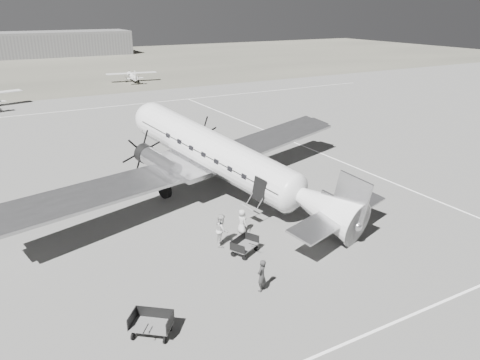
% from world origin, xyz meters
% --- Properties ---
extents(ground, '(260.00, 260.00, 0.00)m').
position_xyz_m(ground, '(0.00, 0.00, 0.00)').
color(ground, slate).
rests_on(ground, ground).
extents(taxi_line_near, '(60.00, 0.15, 0.01)m').
position_xyz_m(taxi_line_near, '(0.00, -14.00, 0.01)').
color(taxi_line_near, white).
rests_on(taxi_line_near, ground).
extents(taxi_line_right, '(0.15, 80.00, 0.01)m').
position_xyz_m(taxi_line_right, '(12.00, 0.00, 0.01)').
color(taxi_line_right, white).
rests_on(taxi_line_right, ground).
extents(taxi_line_horizon, '(90.00, 0.15, 0.01)m').
position_xyz_m(taxi_line_horizon, '(0.00, 40.00, 0.01)').
color(taxi_line_horizon, white).
rests_on(taxi_line_horizon, ground).
extents(grass_infield, '(260.00, 90.00, 0.01)m').
position_xyz_m(grass_infield, '(0.00, 95.00, 0.00)').
color(grass_infield, '#666456').
rests_on(grass_infield, ground).
extents(hangar_main, '(42.00, 14.00, 6.60)m').
position_xyz_m(hangar_main, '(5.00, 120.00, 3.30)').
color(hangar_main, '#5E5E5E').
rests_on(hangar_main, ground).
extents(dc3_airliner, '(36.57, 30.56, 5.96)m').
position_xyz_m(dc3_airliner, '(-1.25, 2.14, 2.98)').
color(dc3_airliner, '#B6B6B8').
rests_on(dc3_airliner, ground).
extents(light_plane_right, '(10.17, 8.67, 1.92)m').
position_xyz_m(light_plane_right, '(9.67, 60.66, 0.96)').
color(light_plane_right, silver).
rests_on(light_plane_right, ground).
extents(baggage_cart_near, '(2.03, 1.82, 0.94)m').
position_xyz_m(baggage_cart_near, '(-4.01, -5.34, 0.47)').
color(baggage_cart_near, '#5C5C5C').
rests_on(baggage_cart_near, ground).
extents(baggage_cart_far, '(2.24, 2.16, 1.04)m').
position_xyz_m(baggage_cart_far, '(-10.98, -9.51, 0.52)').
color(baggage_cart_far, '#5C5C5C').
rests_on(baggage_cart_far, ground).
extents(ground_crew, '(0.74, 0.67, 1.69)m').
position_xyz_m(ground_crew, '(-5.11, -8.94, 0.85)').
color(ground_crew, '#2E2E2E').
rests_on(ground_crew, ground).
extents(ramp_agent, '(1.09, 1.18, 1.95)m').
position_xyz_m(ramp_agent, '(-4.66, -3.76, 0.97)').
color(ramp_agent, '#B4B4B1').
rests_on(ramp_agent, ground).
extents(passenger, '(0.58, 0.81, 1.56)m').
position_xyz_m(passenger, '(-2.85, -2.98, 0.78)').
color(passenger, '#B3B3B1').
rests_on(passenger, ground).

